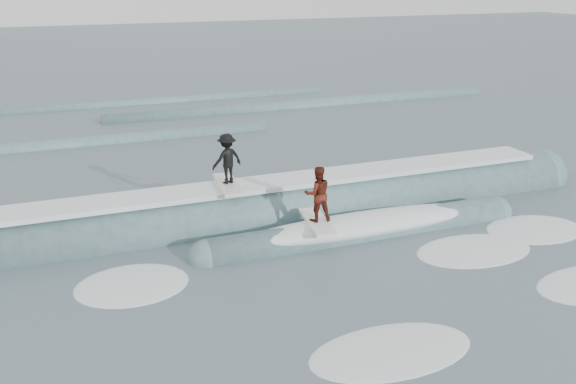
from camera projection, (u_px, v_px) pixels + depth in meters
name	position (u px, v px, depth m)	size (l,w,h in m)	color
ground	(319.00, 258.00, 16.53)	(160.00, 160.00, 0.00)	#3B5156
breaking_wave	(289.00, 218.00, 19.09)	(21.82, 3.86, 2.15)	#3B6362
surfer_black	(227.00, 162.00, 18.19)	(1.05, 2.04, 1.55)	silver
surfer_red	(318.00, 198.00, 17.10)	(0.84, 2.06, 1.62)	white
whitewater	(437.00, 275.00, 15.62)	(14.06, 6.72, 0.10)	white
far_swells	(184.00, 118.00, 32.20)	(37.05, 8.65, 0.80)	#3B6362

